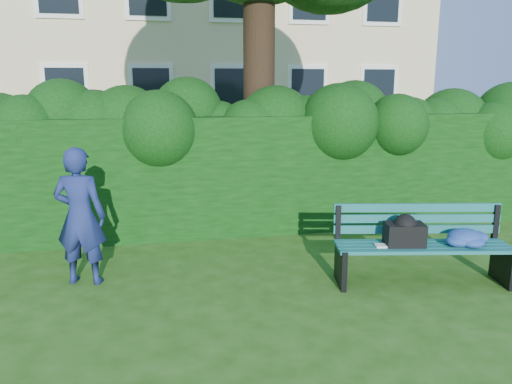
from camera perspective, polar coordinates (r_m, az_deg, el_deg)
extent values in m
plane|color=#234C0F|center=(5.96, 1.19, -10.20)|extent=(80.00, 80.00, 0.00)
cube|color=white|center=(15.52, -20.88, 10.64)|extent=(1.30, 0.08, 1.60)
cube|color=black|center=(15.48, -20.91, 10.63)|extent=(1.05, 0.04, 1.35)
cube|color=white|center=(15.34, -11.84, 11.17)|extent=(1.30, 0.08, 1.60)
cube|color=black|center=(15.30, -11.84, 11.17)|extent=(1.05, 0.04, 1.35)
cube|color=white|center=(15.53, -2.78, 11.43)|extent=(1.30, 0.08, 1.60)
cube|color=black|center=(15.49, -2.75, 11.43)|extent=(1.05, 0.04, 1.35)
cube|color=white|center=(16.08, 5.87, 11.42)|extent=(1.30, 0.08, 1.60)
cube|color=black|center=(16.04, 5.92, 11.42)|extent=(1.05, 0.04, 1.35)
cube|color=white|center=(16.96, 13.78, 11.19)|extent=(1.30, 0.08, 1.60)
cube|color=black|center=(16.92, 13.84, 11.18)|extent=(1.05, 0.04, 1.35)
cube|color=black|center=(7.78, -2.40, 2.15)|extent=(10.00, 1.00, 1.80)
cylinder|color=black|center=(8.31, 0.35, 14.65)|extent=(0.51, 0.51, 5.21)
cube|color=#10514D|center=(5.90, 19.14, -6.47)|extent=(1.97, 0.47, 0.04)
cube|color=#10514D|center=(6.01, 18.75, -6.11)|extent=(1.97, 0.47, 0.04)
cube|color=#10514D|center=(6.12, 18.38, -5.76)|extent=(1.97, 0.47, 0.04)
cube|color=#10514D|center=(6.23, 18.02, -5.41)|extent=(1.97, 0.47, 0.04)
cube|color=#10514D|center=(6.26, 17.87, -4.06)|extent=(1.96, 0.41, 0.10)
cube|color=#10514D|center=(6.24, 17.92, -2.89)|extent=(1.96, 0.41, 0.10)
cube|color=#10514D|center=(6.21, 17.97, -1.70)|extent=(1.96, 0.41, 0.10)
cube|color=black|center=(5.90, 9.64, -8.33)|extent=(0.15, 0.50, 0.44)
cube|color=black|center=(6.00, 9.34, -3.61)|extent=(0.07, 0.07, 0.45)
cube|color=black|center=(5.78, 9.81, -6.46)|extent=(0.14, 0.42, 0.05)
cube|color=black|center=(6.51, 26.35, -7.48)|extent=(0.15, 0.50, 0.44)
cube|color=black|center=(6.61, 25.70, -3.22)|extent=(0.07, 0.07, 0.45)
cube|color=black|center=(6.40, 26.74, -5.78)|extent=(0.14, 0.42, 0.05)
cube|color=white|center=(5.87, 14.36, -5.96)|extent=(0.20, 0.16, 0.02)
cube|color=black|center=(5.95, 16.61, -4.66)|extent=(0.48, 0.35, 0.26)
imported|color=navy|center=(6.02, -19.47, -2.65)|extent=(0.66, 0.52, 1.60)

